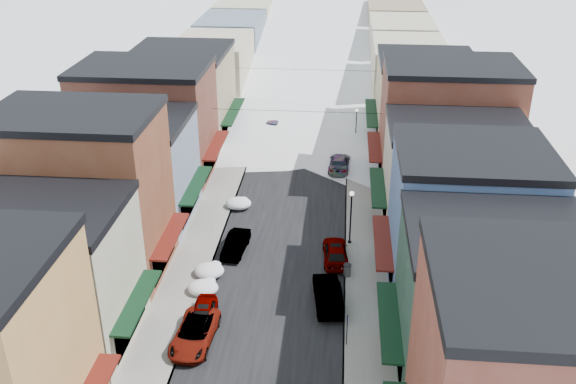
% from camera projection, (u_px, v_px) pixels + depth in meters
% --- Properties ---
extents(road, '(10.00, 160.00, 0.01)m').
position_uv_depth(road, '(308.00, 107.00, 82.29)').
color(road, black).
rests_on(road, ground).
extents(sidewalk_left, '(3.20, 160.00, 0.15)m').
position_uv_depth(sidewalk_left, '(257.00, 105.00, 82.78)').
color(sidewalk_left, gray).
rests_on(sidewalk_left, ground).
extents(sidewalk_right, '(3.20, 160.00, 0.15)m').
position_uv_depth(sidewalk_right, '(360.00, 107.00, 81.74)').
color(sidewalk_right, gray).
rests_on(sidewalk_right, ground).
extents(curb_left, '(0.10, 160.00, 0.15)m').
position_uv_depth(curb_left, '(269.00, 105.00, 82.66)').
color(curb_left, slate).
rests_on(curb_left, ground).
extents(curb_right, '(0.10, 160.00, 0.15)m').
position_uv_depth(curb_right, '(348.00, 107.00, 81.86)').
color(curb_right, slate).
rests_on(curb_right, ground).
extents(bldg_l_cream, '(11.30, 8.20, 9.50)m').
position_uv_depth(bldg_l_cream, '(44.00, 275.00, 38.76)').
color(bldg_l_cream, '#BDB798').
rests_on(bldg_l_cream, ground).
extents(bldg_l_brick_near, '(12.30, 8.20, 12.50)m').
position_uv_depth(bldg_l_brick_near, '(83.00, 195.00, 45.30)').
color(bldg_l_brick_near, brown).
rests_on(bldg_l_brick_near, ground).
extents(bldg_l_grayblue, '(11.30, 9.20, 9.00)m').
position_uv_depth(bldg_l_grayblue, '(129.00, 169.00, 53.63)').
color(bldg_l_grayblue, '#7A88A2').
rests_on(bldg_l_grayblue, ground).
extents(bldg_l_brick_far, '(13.30, 9.20, 11.00)m').
position_uv_depth(bldg_l_brick_far, '(147.00, 121.00, 61.32)').
color(bldg_l_brick_far, brown).
rests_on(bldg_l_brick_far, ground).
extents(bldg_l_tan, '(11.30, 11.20, 10.00)m').
position_uv_depth(bldg_l_tan, '(182.00, 94.00, 70.40)').
color(bldg_l_tan, tan).
rests_on(bldg_l_tan, ground).
extents(bldg_r_green, '(11.30, 9.20, 9.50)m').
position_uv_depth(bldg_r_green, '(491.00, 303.00, 36.22)').
color(bldg_r_green, '#1E3E31').
rests_on(bldg_r_green, ground).
extents(bldg_r_blue, '(11.30, 9.20, 10.50)m').
position_uv_depth(bldg_r_blue, '(466.00, 220.00, 44.05)').
color(bldg_r_blue, '#415F94').
rests_on(bldg_r_blue, ground).
extents(bldg_r_cream, '(12.30, 9.20, 9.00)m').
position_uv_depth(bldg_r_cream, '(454.00, 176.00, 52.39)').
color(bldg_r_cream, '#C3B39D').
rests_on(bldg_r_cream, ground).
extents(bldg_r_brick_far, '(13.30, 9.20, 11.50)m').
position_uv_depth(bldg_r_brick_far, '(447.00, 124.00, 59.85)').
color(bldg_r_brick_far, maroon).
rests_on(bldg_r_brick_far, ground).
extents(bldg_r_tan, '(11.30, 11.20, 9.50)m').
position_uv_depth(bldg_r_tan, '(424.00, 100.00, 69.32)').
color(bldg_r_tan, tan).
rests_on(bldg_r_tan, ground).
extents(distant_blocks, '(34.00, 55.00, 8.00)m').
position_uv_depth(distant_blocks, '(317.00, 36.00, 101.10)').
color(distant_blocks, gray).
rests_on(distant_blocks, ground).
extents(overhead_cables, '(16.40, 15.04, 0.04)m').
position_uv_depth(overhead_cables, '(302.00, 88.00, 68.38)').
color(overhead_cables, black).
rests_on(overhead_cables, ground).
extents(car_white_suv, '(2.66, 5.23, 1.42)m').
position_uv_depth(car_white_suv, '(195.00, 333.00, 40.17)').
color(car_white_suv, silver).
rests_on(car_white_suv, ground).
extents(car_silver_sedan, '(1.75, 4.03, 1.35)m').
position_uv_depth(car_silver_sedan, '(203.00, 314.00, 41.98)').
color(car_silver_sedan, '#9EA1A6').
rests_on(car_silver_sedan, ground).
extents(car_dark_hatch, '(1.86, 4.30, 1.38)m').
position_uv_depth(car_dark_hatch, '(236.00, 244.00, 50.03)').
color(car_dark_hatch, black).
rests_on(car_dark_hatch, ground).
extents(car_silver_wagon, '(2.76, 5.59, 1.56)m').
position_uv_depth(car_silver_wagon, '(272.00, 129.00, 72.76)').
color(car_silver_wagon, '#989CA0').
rests_on(car_silver_wagon, ground).
extents(car_green_sedan, '(2.38, 5.16, 1.64)m').
position_uv_depth(car_green_sedan, '(328.00, 294.00, 43.82)').
color(car_green_sedan, black).
rests_on(car_green_sedan, ground).
extents(car_gray_suv, '(2.18, 4.70, 1.56)m').
position_uv_depth(car_gray_suv, '(335.00, 252.00, 48.82)').
color(car_gray_suv, gray).
rests_on(car_gray_suv, ground).
extents(car_black_sedan, '(2.31, 5.10, 1.45)m').
position_uv_depth(car_black_sedan, '(339.00, 163.00, 64.26)').
color(car_black_sedan, black).
rests_on(car_black_sedan, ground).
extents(car_lane_silver, '(2.27, 5.04, 1.68)m').
position_uv_depth(car_lane_silver, '(303.00, 94.00, 84.31)').
color(car_lane_silver, '#ACB0B5').
rests_on(car_lane_silver, ground).
extents(car_lane_white, '(3.23, 6.07, 1.62)m').
position_uv_depth(car_lane_white, '(321.00, 91.00, 85.72)').
color(car_lane_white, silver).
rests_on(car_lane_white, ground).
extents(parking_sign, '(0.06, 0.30, 2.21)m').
position_uv_depth(parking_sign, '(347.00, 328.00, 39.53)').
color(parking_sign, black).
rests_on(parking_sign, sidewalk_right).
extents(trash_can, '(0.56, 0.56, 0.95)m').
position_uv_depth(trash_can, '(347.00, 270.00, 46.81)').
color(trash_can, '#5A5E60').
rests_on(trash_can, sidewalk_right).
extents(streetlamp_near, '(0.38, 0.38, 4.55)m').
position_uv_depth(streetlamp_near, '(351.00, 211.00, 50.04)').
color(streetlamp_near, black).
rests_on(streetlamp_near, sidewalk_right).
extents(streetlamp_far, '(0.32, 0.32, 3.86)m').
position_uv_depth(streetlamp_far, '(356.00, 121.00, 69.73)').
color(streetlamp_far, black).
rests_on(streetlamp_far, sidewalk_right).
extents(snow_pile_near, '(2.18, 2.54, 0.92)m').
position_uv_depth(snow_pile_near, '(204.00, 287.00, 45.17)').
color(snow_pile_near, white).
rests_on(snow_pile_near, ground).
extents(snow_pile_mid, '(2.22, 2.57, 0.94)m').
position_uv_depth(snow_pile_mid, '(210.00, 270.00, 47.12)').
color(snow_pile_mid, white).
rests_on(snow_pile_mid, ground).
extents(snow_pile_far, '(2.26, 2.59, 0.96)m').
position_uv_depth(snow_pile_far, '(239.00, 203.00, 56.83)').
color(snow_pile_far, white).
rests_on(snow_pile_far, ground).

